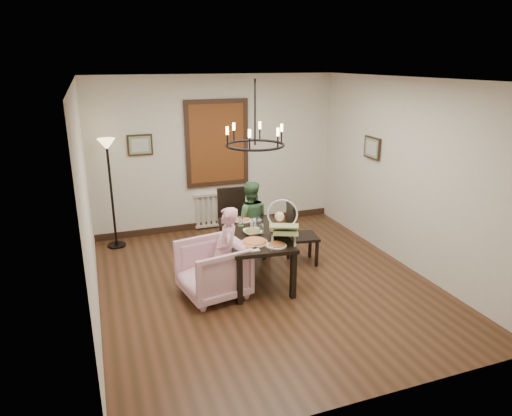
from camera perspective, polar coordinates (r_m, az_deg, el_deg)
room_shell at (r=6.39m, az=0.12°, el=3.28°), size 4.51×5.00×2.81m
dining_table at (r=6.48m, az=-0.12°, el=-3.81°), size 1.02×1.59×0.70m
chair_far at (r=7.39m, az=-2.64°, el=-1.72°), size 0.49×0.49×1.06m
chair_right at (r=7.05m, az=5.88°, el=-3.13°), size 0.50×0.50×0.99m
armchair at (r=6.13m, az=-5.43°, el=-7.65°), size 0.96×0.94×0.75m
elderly_woman at (r=6.05m, az=-3.54°, el=-6.54°), size 0.34×0.43×1.03m
seated_man at (r=7.21m, az=-0.78°, el=-2.31°), size 0.59×0.51×1.04m
baby_bouncer at (r=6.11m, az=3.50°, el=-2.38°), size 0.64×0.73×0.39m
salad_bowl at (r=6.38m, az=-0.43°, el=-3.00°), size 0.31×0.31×0.08m
pizza_platter at (r=6.08m, az=-0.17°, el=-4.25°), size 0.35×0.35×0.04m
drinking_glass at (r=6.41m, az=0.70°, el=-2.62°), size 0.07×0.07×0.13m
window_blinds at (r=8.30m, az=-4.89°, el=8.06°), size 1.00×0.03×1.40m
radiator at (r=8.62m, az=-4.70°, el=-0.13°), size 0.92×0.12×0.62m
picture_back at (r=8.06m, az=-14.29°, el=7.64°), size 0.42×0.03×0.36m
picture_right at (r=7.79m, az=14.30°, el=7.30°), size 0.03×0.42×0.36m
floor_lamp at (r=7.88m, az=-17.59°, el=1.51°), size 0.30×0.30×1.80m
chandelier at (r=6.11m, az=-0.12°, el=7.88°), size 0.80×0.80×0.04m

